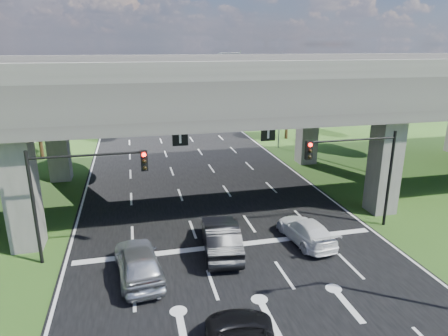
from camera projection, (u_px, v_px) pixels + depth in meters
name	position (u px, v px, depth m)	size (l,w,h in m)	color
ground	(249.00, 280.00, 19.17)	(160.00, 160.00, 0.00)	#2C4A17
road	(209.00, 203.00, 28.46)	(18.00, 120.00, 0.03)	black
overpass	(202.00, 88.00, 27.97)	(80.00, 15.00, 10.00)	#32302D
signal_right	(359.00, 163.00, 23.29)	(5.76, 0.54, 6.00)	black
signal_left	(78.00, 184.00, 19.89)	(5.76, 0.54, 6.00)	black
streetlight_far	(277.00, 94.00, 41.95)	(3.38, 0.25, 10.00)	gray
streetlight_beyond	(237.00, 81.00, 56.82)	(3.38, 0.25, 10.00)	gray
tree_left_near	(36.00, 109.00, 38.87)	(4.50, 4.50, 7.80)	black
tree_left_mid	(24.00, 105.00, 45.85)	(3.91, 3.90, 6.76)	black
tree_left_far	(69.00, 88.00, 53.87)	(4.80, 4.80, 8.32)	black
tree_right_near	(288.00, 101.00, 46.71)	(4.20, 4.20, 7.28)	black
tree_right_mid	(286.00, 95.00, 54.90)	(3.91, 3.90, 6.76)	black
tree_right_far	(243.00, 85.00, 61.27)	(4.50, 4.50, 7.80)	black
car_silver	(138.00, 261.00, 19.11)	(2.00, 4.97, 1.70)	#AEB1B7
car_dark	(221.00, 237.00, 21.54)	(1.82, 5.21, 1.72)	black
car_white	(306.00, 231.00, 22.67)	(1.86, 4.58, 1.33)	white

